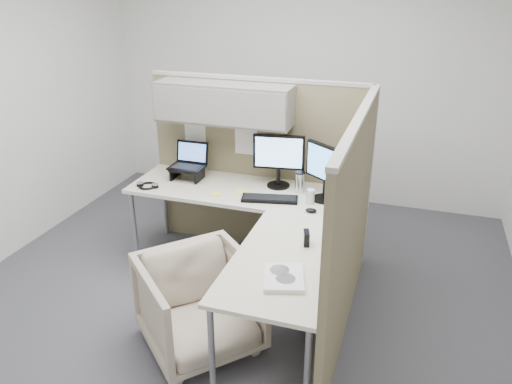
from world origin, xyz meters
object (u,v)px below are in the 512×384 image
(office_chair, at_px, (200,300))
(keyboard, at_px, (270,199))
(desk, at_px, (254,217))
(monitor_left, at_px, (279,157))

(office_chair, xyz_separation_m, keyboard, (0.20, 1.00, 0.36))
(desk, bearing_deg, office_chair, -101.41)
(monitor_left, distance_m, keyboard, 0.40)
(desk, xyz_separation_m, monitor_left, (0.03, 0.57, 0.32))
(office_chair, height_order, monitor_left, monitor_left)
(desk, height_order, monitor_left, monitor_left)
(desk, distance_m, keyboard, 0.27)
(desk, relative_size, monitor_left, 4.29)
(desk, bearing_deg, keyboard, 79.71)
(monitor_left, relative_size, keyboard, 1.01)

